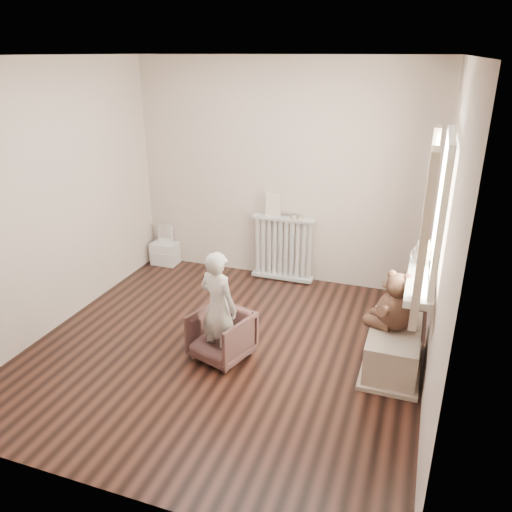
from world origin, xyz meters
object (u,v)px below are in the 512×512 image
(plush_cat, at_px, (423,253))
(armchair, at_px, (221,335))
(teddy_bear, at_px, (397,299))
(radiator, at_px, (283,250))
(toy_bench, at_px, (393,348))
(child, at_px, (218,307))
(toy_vanity, at_px, (164,244))

(plush_cat, bearing_deg, armchair, -138.93)
(teddy_bear, bearing_deg, plush_cat, 78.15)
(radiator, distance_m, plush_cat, 2.05)
(armchair, xyz_separation_m, toy_bench, (1.50, 0.35, -0.03))
(radiator, height_order, toy_bench, radiator)
(armchair, relative_size, child, 0.47)
(radiator, xyz_separation_m, teddy_bear, (1.44, -1.44, 0.28))
(armchair, relative_size, toy_bench, 0.61)
(teddy_bear, relative_size, plush_cat, 1.80)
(radiator, relative_size, plush_cat, 2.75)
(radiator, height_order, toy_vanity, radiator)
(child, bearing_deg, armchair, -72.29)
(child, relative_size, teddy_bear, 1.99)
(radiator, relative_size, armchair, 1.62)
(armchair, xyz_separation_m, child, (0.00, -0.05, 0.32))
(child, height_order, toy_bench, child)
(child, height_order, teddy_bear, child)
(child, height_order, plush_cat, plush_cat)
(toy_bench, xyz_separation_m, teddy_bear, (-0.02, 0.03, 0.47))
(child, bearing_deg, radiator, -73.69)
(child, distance_m, plush_cat, 1.85)
(radiator, xyz_separation_m, plush_cat, (1.59, -1.13, 0.61))
(toy_vanity, bearing_deg, radiator, 1.06)
(toy_vanity, distance_m, armchair, 2.38)
(radiator, xyz_separation_m, toy_bench, (1.45, -1.47, -0.19))
(toy_vanity, height_order, toy_bench, toy_vanity)
(armchair, relative_size, plush_cat, 1.70)
(child, bearing_deg, toy_bench, -147.37)
(radiator, bearing_deg, toy_bench, -45.37)
(armchair, xyz_separation_m, teddy_bear, (1.48, 0.38, 0.44))
(toy_bench, distance_m, plush_cat, 0.88)
(radiator, height_order, teddy_bear, teddy_bear)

